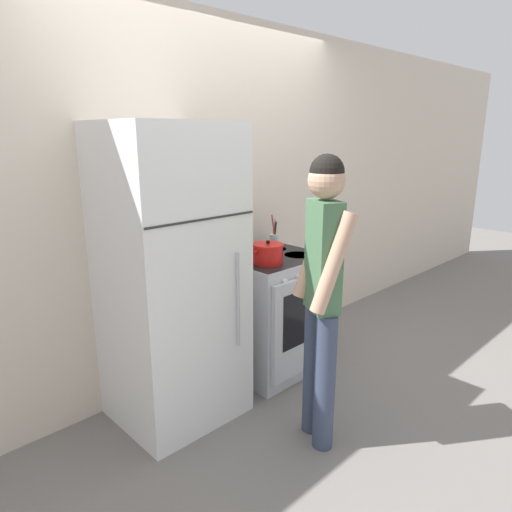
{
  "coord_description": "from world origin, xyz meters",
  "views": [
    {
      "loc": [
        -2.02,
        -2.56,
        1.75
      ],
      "look_at": [
        0.01,
        -0.48,
        0.97
      ],
      "focal_mm": 32.0,
      "sensor_mm": 36.0,
      "label": 1
    }
  ],
  "objects": [
    {
      "name": "dutch_oven_pot",
      "position": [
        0.14,
        -0.46,
        0.96
      ],
      "size": [
        0.26,
        0.21,
        0.16
      ],
      "color": "red",
      "rests_on": "stove_range"
    },
    {
      "name": "person",
      "position": [
        -0.13,
        -1.13,
        0.94
      ],
      "size": [
        0.37,
        0.41,
        1.65
      ],
      "rotation": [
        0.0,
        0.0,
        1.08
      ],
      "color": "#38425B",
      "rests_on": "ground_plane"
    },
    {
      "name": "refrigerator",
      "position": [
        -0.56,
        -0.33,
        0.91
      ],
      "size": [
        0.73,
        0.68,
        1.82
      ],
      "color": "white",
      "rests_on": "ground_plane"
    },
    {
      "name": "stove_range",
      "position": [
        0.3,
        -0.35,
        0.45
      ],
      "size": [
        0.71,
        0.69,
        0.89
      ],
      "color": "silver",
      "rests_on": "ground_plane"
    },
    {
      "name": "tea_kettle",
      "position": [
        0.15,
        -0.2,
        0.95
      ],
      "size": [
        0.24,
        0.2,
        0.22
      ],
      "color": "black",
      "rests_on": "stove_range"
    },
    {
      "name": "wall_back",
      "position": [
        0.0,
        0.03,
        1.27
      ],
      "size": [
        10.0,
        0.06,
        2.55
      ],
      "color": "beige",
      "rests_on": "ground_plane"
    },
    {
      "name": "utensil_jar",
      "position": [
        0.48,
        -0.19,
        0.96
      ],
      "size": [
        0.07,
        0.07,
        0.27
      ],
      "color": "silver",
      "rests_on": "stove_range"
    },
    {
      "name": "ground_plane",
      "position": [
        0.0,
        0.0,
        0.0
      ],
      "size": [
        14.0,
        14.0,
        0.0
      ],
      "primitive_type": "plane",
      "color": "slate"
    }
  ]
}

